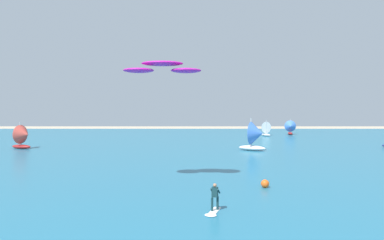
{
  "coord_description": "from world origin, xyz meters",
  "views": [
    {
      "loc": [
        0.45,
        -1.12,
        6.36
      ],
      "look_at": [
        0.55,
        21.37,
        5.49
      ],
      "focal_mm": 32.36,
      "sensor_mm": 36.0,
      "label": 1
    }
  ],
  "objects": [
    {
      "name": "ocean",
      "position": [
        0.0,
        51.43,
        0.05
      ],
      "size": [
        160.0,
        90.0,
        0.1
      ],
      "primitive_type": "cube",
      "color": "#236B89",
      "rests_on": "ground"
    },
    {
      "name": "kitesurfer",
      "position": [
        1.76,
        19.19,
        0.7
      ],
      "size": [
        1.16,
        2.03,
        1.67
      ],
      "color": "white",
      "rests_on": "ocean"
    },
    {
      "name": "kite",
      "position": [
        -1.92,
        26.57,
        9.47
      ],
      "size": [
        6.28,
        2.21,
        0.94
      ],
      "color": "#B21999"
    },
    {
      "name": "sailboat_heeled_over",
      "position": [
        15.98,
        72.5,
        1.68
      ],
      "size": [
        2.74,
        3.06,
        3.44
      ],
      "color": "silver",
      "rests_on": "ocean"
    },
    {
      "name": "sailboat_mid_right",
      "position": [
        -24.47,
        49.85,
        1.92
      ],
      "size": [
        3.55,
        3.15,
        3.98
      ],
      "color": "maroon",
      "rests_on": "ocean"
    },
    {
      "name": "sailboat_far_right",
      "position": [
        22.34,
        75.52,
        1.72
      ],
      "size": [
        2.69,
        3.11,
        3.54
      ],
      "color": "maroon",
      "rests_on": "ocean"
    },
    {
      "name": "sailboat_mid_left",
      "position": [
        9.5,
        47.65,
        2.22
      ],
      "size": [
        4.15,
        3.7,
        4.63
      ],
      "color": "silver",
      "rests_on": "ocean"
    },
    {
      "name": "marker_buoy",
      "position": [
        6.09,
        25.33,
        0.42
      ],
      "size": [
        0.64,
        0.64,
        0.64
      ],
      "primitive_type": "sphere",
      "color": "#E55919",
      "rests_on": "ocean"
    }
  ]
}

